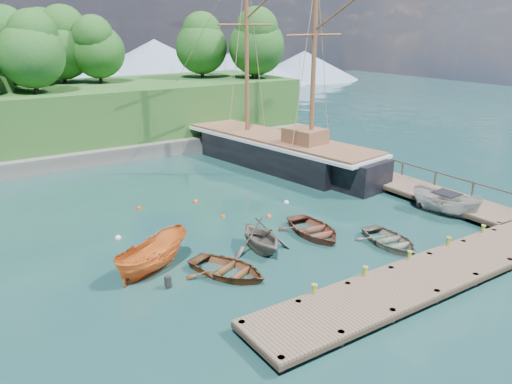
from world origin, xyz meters
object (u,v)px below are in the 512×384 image
Objects in this scene: rowboat_0 at (228,275)px; schooner at (277,153)px; motorboat_orange at (154,271)px; rowboat_3 at (390,245)px; cabin_boat_white at (444,214)px; rowboat_2 at (313,235)px; rowboat_1 at (261,250)px.

schooner reaches higher than rowboat_0.
motorboat_orange is at bearing 115.77° from rowboat_0.
rowboat_3 is 6.66m from cabin_boat_white.
rowboat_2 is at bearing 136.50° from rowboat_3.
cabin_boat_white reaches higher than rowboat_3.
rowboat_1 is 12.96m from cabin_boat_white.
schooner is (4.28, 16.68, 1.09)m from rowboat_3.
cabin_boat_white is at bearing -1.65° from rowboat_1.
rowboat_2 is 1.09× the size of rowboat_3.
schooner is at bearing 58.72° from rowboat_1.
schooner is (-2.23, 15.29, 1.09)m from cabin_boat_white.
rowboat_2 is 0.16× the size of schooner.
schooner reaches higher than motorboat_orange.
rowboat_1 is at bearing -124.68° from motorboat_orange.
rowboat_3 is 0.87× the size of cabin_boat_white.
rowboat_3 is 0.85× the size of motorboat_orange.
cabin_boat_white reaches higher than rowboat_2.
motorboat_orange is at bearing 169.25° from rowboat_3.
rowboat_2 is at bearing 7.50° from rowboat_1.
schooner reaches higher than rowboat_1.
rowboat_2 is at bearing 157.31° from cabin_boat_white.
cabin_boat_white is (18.52, -2.94, 0.00)m from motorboat_orange.
schooner is at bearing -78.13° from motorboat_orange.
rowboat_3 is at bearing -178.23° from cabin_boat_white.
rowboat_3 is at bearing -135.13° from motorboat_orange.
rowboat_3 is at bearing -45.16° from rowboat_2.
schooner reaches higher than rowboat_2.
rowboat_2 is (6.57, 1.50, 0.00)m from rowboat_0.
rowboat_2 is at bearing -120.93° from motorboat_orange.
rowboat_3 is at bearing -113.39° from schooner.
motorboat_orange reaches higher than rowboat_2.
rowboat_2 reaches higher than rowboat_3.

